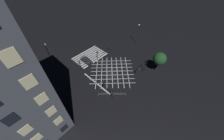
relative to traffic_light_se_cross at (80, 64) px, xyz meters
The scene contains 13 objects.
ground_plane 9.51m from the traffic_light_se_cross, 133.63° to the left, with size 200.00×200.00×0.00m, color black.
road_markings 6.65m from the traffic_light_se_cross, behind, with size 15.51×21.43×0.01m.
traffic_light_se_cross is the anchor object (origin of this frame).
traffic_light_ne_cross 11.51m from the traffic_light_se_cross, 87.71° to the left, with size 0.36×3.10×4.27m.
traffic_light_nw_cross 18.84m from the traffic_light_se_cross, 134.71° to the left, with size 0.36×0.39×3.88m.
traffic_light_nw_main 17.30m from the traffic_light_se_cross, 129.12° to the left, with size 2.97×0.36×3.76m.
traffic_light_sw_main 11.30m from the traffic_light_se_cross, behind, with size 2.95×0.36×3.43m.
traffic_light_median_south 6.84m from the traffic_light_se_cross, behind, with size 0.36×0.39×3.63m.
street_lamp_east 8.68m from the traffic_light_se_cross, 49.36° to the right, with size 0.59×0.59×9.47m.
street_lamp_west 23.84m from the traffic_light_se_cross, behind, with size 0.52×0.52×7.46m.
street_tree_near 22.24m from the traffic_light_se_cross, 134.39° to the left, with size 3.63×3.63×6.33m.
waiting_car 4.87m from the traffic_light_se_cross, 148.62° to the right, with size 1.84×4.09×1.30m.
pedestrian_railing 12.55m from the traffic_light_se_cross, 90.45° to the left, with size 4.71×5.00×1.05m.
Camera 1 is at (18.72, 17.64, 26.88)m, focal length 20.00 mm.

